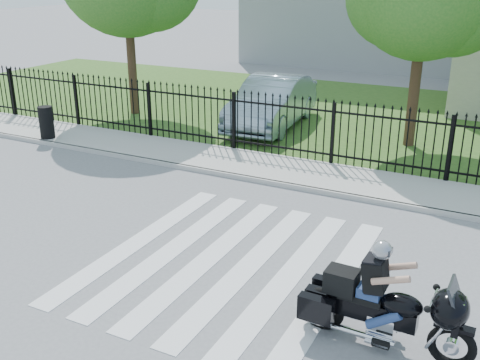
% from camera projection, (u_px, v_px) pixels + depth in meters
% --- Properties ---
extents(ground, '(120.00, 120.00, 0.00)m').
position_uv_depth(ground, '(228.00, 262.00, 10.43)').
color(ground, slate).
rests_on(ground, ground).
extents(crosswalk, '(5.00, 5.50, 0.01)m').
position_uv_depth(crosswalk, '(228.00, 262.00, 10.43)').
color(crosswalk, silver).
rests_on(crosswalk, ground).
extents(sidewalk, '(40.00, 2.00, 0.12)m').
position_uv_depth(sidewalk, '(319.00, 176.00, 14.58)').
color(sidewalk, '#ADAAA3').
rests_on(sidewalk, ground).
extents(curb, '(40.00, 0.12, 0.12)m').
position_uv_depth(curb, '(305.00, 189.00, 13.75)').
color(curb, '#ADAAA3').
rests_on(curb, ground).
extents(grass_strip, '(40.00, 12.00, 0.02)m').
position_uv_depth(grass_strip, '(383.00, 118.00, 20.44)').
color(grass_strip, '#2B501B').
rests_on(grass_strip, ground).
extents(iron_fence, '(26.00, 0.04, 1.80)m').
position_uv_depth(iron_fence, '(333.00, 135.00, 15.12)').
color(iron_fence, black).
rests_on(iron_fence, ground).
extents(motorcycle_rider, '(2.54, 0.78, 1.68)m').
position_uv_depth(motorcycle_rider, '(380.00, 303.00, 7.93)').
color(motorcycle_rider, black).
rests_on(motorcycle_rider, ground).
extents(parked_car, '(2.19, 5.24, 1.68)m').
position_uv_depth(parked_car, '(272.00, 102.00, 19.04)').
color(parked_car, '#8BA2AF').
rests_on(parked_car, grass_strip).
extents(litter_bin, '(0.45, 0.45, 1.00)m').
position_uv_depth(litter_bin, '(46.00, 122.00, 17.49)').
color(litter_bin, black).
rests_on(litter_bin, sidewalk).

